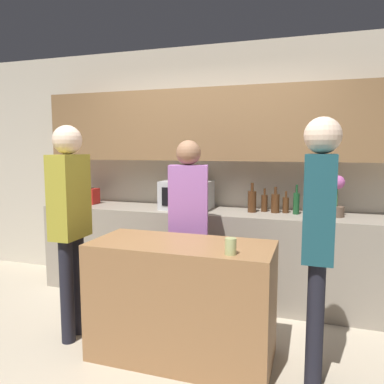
# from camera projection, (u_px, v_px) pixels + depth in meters

# --- Properties ---
(ground_plane) EXTENTS (14.00, 14.00, 0.00)m
(ground_plane) POSITION_uv_depth(u_px,v_px,m) (151.00, 365.00, 2.74)
(ground_plane) COLOR #BCAD93
(back_wall) EXTENTS (6.40, 0.40, 2.70)m
(back_wall) POSITION_uv_depth(u_px,v_px,m) (212.00, 152.00, 4.13)
(back_wall) COLOR beige
(back_wall) RESTS_ON ground_plane
(back_counter) EXTENTS (3.60, 0.62, 0.93)m
(back_counter) POSITION_uv_depth(u_px,v_px,m) (204.00, 253.00, 4.00)
(back_counter) COLOR gray
(back_counter) RESTS_ON ground_plane
(kitchen_island) EXTENTS (1.36, 0.61, 0.89)m
(kitchen_island) POSITION_uv_depth(u_px,v_px,m) (182.00, 300.00, 2.82)
(kitchen_island) COLOR #996B42
(kitchen_island) RESTS_ON ground_plane
(microwave) EXTENTS (0.52, 0.39, 0.30)m
(microwave) POSITION_uv_depth(u_px,v_px,m) (187.00, 195.00, 4.00)
(microwave) COLOR #B7BABC
(microwave) RESTS_ON back_counter
(toaster) EXTENTS (0.26, 0.16, 0.18)m
(toaster) POSITION_uv_depth(u_px,v_px,m) (87.00, 196.00, 4.39)
(toaster) COLOR #B21E19
(toaster) RESTS_ON back_counter
(potted_plant) EXTENTS (0.14, 0.14, 0.39)m
(potted_plant) POSITION_uv_depth(u_px,v_px,m) (337.00, 196.00, 3.53)
(potted_plant) COLOR brown
(potted_plant) RESTS_ON back_counter
(bottle_0) EXTENTS (0.09, 0.09, 0.30)m
(bottle_0) POSITION_uv_depth(u_px,v_px,m) (252.00, 201.00, 3.80)
(bottle_0) COLOR #472814
(bottle_0) RESTS_ON back_counter
(bottle_1) EXTENTS (0.07, 0.07, 0.24)m
(bottle_1) POSITION_uv_depth(u_px,v_px,m) (264.00, 203.00, 3.84)
(bottle_1) COLOR #472814
(bottle_1) RESTS_ON back_counter
(bottle_2) EXTENTS (0.08, 0.08, 0.26)m
(bottle_2) POSITION_uv_depth(u_px,v_px,m) (275.00, 203.00, 3.77)
(bottle_2) COLOR #472814
(bottle_2) RESTS_ON back_counter
(bottle_3) EXTENTS (0.06, 0.06, 0.22)m
(bottle_3) POSITION_uv_depth(u_px,v_px,m) (286.00, 205.00, 3.76)
(bottle_3) COLOR #472814
(bottle_3) RESTS_ON back_counter
(bottle_4) EXTENTS (0.06, 0.06, 0.29)m
(bottle_4) POSITION_uv_depth(u_px,v_px,m) (296.00, 203.00, 3.69)
(bottle_4) COLOR #194723
(bottle_4) RESTS_ON back_counter
(bottle_5) EXTENTS (0.07, 0.07, 0.33)m
(bottle_5) POSITION_uv_depth(u_px,v_px,m) (309.00, 202.00, 3.65)
(bottle_5) COLOR black
(bottle_5) RESTS_ON back_counter
(bottle_6) EXTENTS (0.07, 0.07, 0.26)m
(bottle_6) POSITION_uv_depth(u_px,v_px,m) (320.00, 206.00, 3.56)
(bottle_6) COLOR #194723
(bottle_6) RESTS_ON back_counter
(cup_0) EXTENTS (0.08, 0.08, 0.11)m
(cup_0) POSITION_uv_depth(u_px,v_px,m) (231.00, 246.00, 2.45)
(cup_0) COLOR #B4BE79
(cup_0) RESTS_ON kitchen_island
(person_left) EXTENTS (0.23, 0.34, 1.76)m
(person_left) POSITION_uv_depth(u_px,v_px,m) (70.00, 213.00, 3.03)
(person_left) COLOR black
(person_left) RESTS_ON ground_plane
(person_center) EXTENTS (0.23, 0.35, 1.78)m
(person_center) POSITION_uv_depth(u_px,v_px,m) (319.00, 228.00, 2.42)
(person_center) COLOR black
(person_center) RESTS_ON ground_plane
(person_right) EXTENTS (0.37, 0.26, 1.65)m
(person_right) POSITION_uv_depth(u_px,v_px,m) (189.00, 216.00, 3.33)
(person_right) COLOR black
(person_right) RESTS_ON ground_plane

